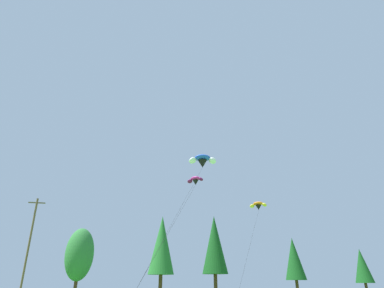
# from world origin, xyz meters

# --- Properties ---
(treeline_tree_c) EXTENTS (4.83, 4.83, 11.22)m
(treeline_tree_c) POSITION_xyz_m (-13.30, 57.03, 6.79)
(treeline_tree_c) COLOR #472D19
(treeline_tree_c) RESTS_ON ground_plane
(treeline_tree_d) EXTENTS (4.61, 4.61, 13.67)m
(treeline_tree_d) POSITION_xyz_m (0.86, 55.50, 8.56)
(treeline_tree_d) COLOR #472D19
(treeline_tree_d) RESTS_ON ground_plane
(treeline_tree_e) EXTENTS (4.73, 4.73, 14.25)m
(treeline_tree_e) POSITION_xyz_m (10.97, 56.13, 8.93)
(treeline_tree_e) COLOR #472D19
(treeline_tree_e) RESTS_ON ground_plane
(treeline_tree_f) EXTENTS (3.89, 3.89, 10.40)m
(treeline_tree_f) POSITION_xyz_m (26.46, 55.06, 6.51)
(treeline_tree_f) COLOR #472D19
(treeline_tree_f) RESTS_ON ground_plane
(treeline_tree_g) EXTENTS (3.46, 3.46, 8.47)m
(treeline_tree_g) POSITION_xyz_m (40.20, 53.83, 5.30)
(treeline_tree_g) COLOR #472D19
(treeline_tree_g) RESTS_ON ground_plane
(utility_pole) EXTENTS (2.20, 0.26, 12.98)m
(utility_pole) POSITION_xyz_m (-18.29, 42.62, 6.77)
(utility_pole) COLOR brown
(utility_pole) RESTS_ON ground_plane
(parafoil_kite_high_blue_white) EXTENTS (8.81, 12.25, 13.91)m
(parafoil_kite_high_blue_white) POSITION_xyz_m (1.70, 27.80, 14.77)
(parafoil_kite_high_blue_white) COLOR blue
(parafoil_kite_mid_orange) EXTENTS (8.57, 12.44, 10.82)m
(parafoil_kite_mid_orange) POSITION_xyz_m (11.37, 35.49, 11.82)
(parafoil_kite_mid_orange) COLOR orange
(parafoil_kite_far_magenta) EXTENTS (7.27, 12.45, 11.29)m
(parafoil_kite_far_magenta) POSITION_xyz_m (0.86, 27.79, 12.40)
(parafoil_kite_far_magenta) COLOR #D12893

